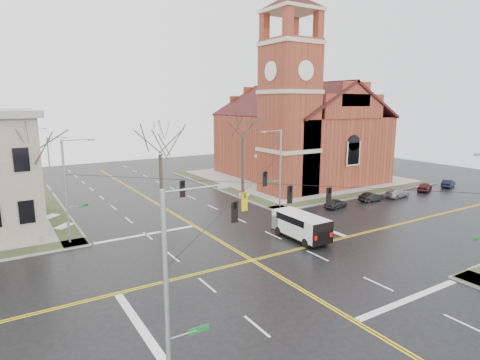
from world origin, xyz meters
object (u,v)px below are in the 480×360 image
signal_pole_nw (68,188)px  signal_pole_ne (279,166)px  parked_car_e (448,183)px  tree_nw_near (160,150)px  streetlight_north_b (35,151)px  parked_car_d (425,187)px  signal_pole_sw (171,298)px  cargo_van (299,224)px  church (296,126)px  parked_car_b (371,197)px  parked_car_a (335,203)px  tree_ne (243,134)px  parked_car_c (397,193)px  tree_nw_far (30,156)px  streetlight_north_a (51,167)px

signal_pole_nw → signal_pole_ne: bearing=0.0°
parked_car_e → tree_nw_near: 42.89m
streetlight_north_b → tree_nw_near: size_ratio=0.76×
parked_car_d → signal_pole_sw: bearing=89.5°
signal_pole_nw → cargo_van: bearing=-27.7°
church → parked_car_b: (-1.54, -16.75, -7.88)m
parked_car_a → tree_ne: size_ratio=0.28×
parked_car_a → tree_nw_near: (-19.49, 4.78, 7.02)m
church → parked_car_e: bearing=-48.7°
parked_car_a → parked_car_c: size_ratio=0.85×
streetlight_north_b → parked_car_b: streetlight_north_b is taller
signal_pole_sw → tree_ne: bearing=53.0°
tree_ne → tree_nw_far: bearing=-177.5°
signal_pole_ne → parked_car_a: size_ratio=2.71×
signal_pole_nw → streetlight_north_b: bearing=89.0°
parked_car_b → tree_nw_near: size_ratio=0.32×
tree_nw_near → parked_car_a: bearing=-13.8°
signal_pole_sw → parked_car_e: (50.92, 19.40, -4.38)m
streetlight_north_b → parked_car_c: bearing=-46.3°
parked_car_d → tree_ne: size_ratio=0.31×
streetlight_north_b → parked_car_a: streetlight_north_b is taller
signal_pole_sw → parked_car_e: signal_pole_sw is taller
signal_pole_nw → streetlight_north_b: signal_pole_nw is taller
tree_nw_near → cargo_van: bearing=-50.2°
parked_car_c → tree_nw_near: bearing=76.0°
church → tree_nw_near: (-27.18, -11.93, -0.85)m
parked_car_b → tree_ne: size_ratio=0.28×
streetlight_north_a → parked_car_c: bearing=-27.7°
signal_pole_ne → cargo_van: 11.14m
signal_pole_ne → cargo_van: (-4.81, -9.37, -3.61)m
streetlight_north_b → parked_car_e: (50.25, -40.10, -3.90)m
signal_pole_ne → streetlight_north_a: signal_pole_ne is taller
parked_car_a → parked_car_c: (10.74, -0.29, 0.00)m
parked_car_b → streetlight_north_a: bearing=63.1°
parked_car_d → parked_car_a: bearing=66.5°
parked_car_b → parked_car_c: parked_car_c is taller
church → tree_nw_near: 29.70m
parked_car_e → streetlight_north_b: bearing=33.1°
church → parked_car_c: church is taller
tree_nw_far → signal_pole_nw: bearing=-35.7°
parked_car_c → tree_ne: tree_ne is taller
tree_nw_near → parked_car_c: bearing=-9.5°
streetlight_north_a → tree_ne: (18.77, -13.74, 4.17)m
signal_pole_ne → parked_car_e: bearing=-7.2°
tree_ne → church: bearing=32.3°
signal_pole_ne → streetlight_north_a: bearing=143.1°
tree_nw_near → streetlight_north_a: bearing=118.5°
signal_pole_sw → parked_car_a: (28.40, 19.58, -4.38)m
signal_pole_sw → streetlight_north_b: size_ratio=1.12×
tree_nw_near → church: bearing=23.7°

